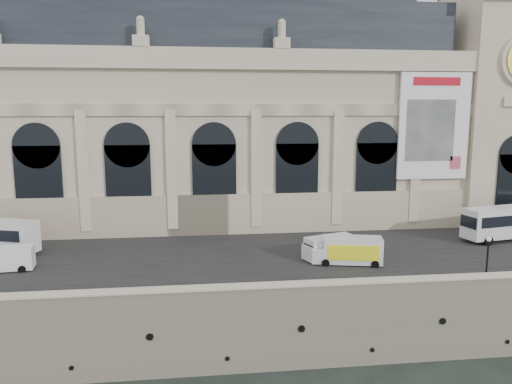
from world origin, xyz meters
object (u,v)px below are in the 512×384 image
at_px(van_b, 1,259).
at_px(lamp_right, 487,261).
at_px(box_truck, 348,251).
at_px(van_c, 327,248).

relative_size(van_b, lamp_right, 1.25).
relative_size(van_b, box_truck, 0.76).
height_order(box_truck, lamp_right, lamp_right).
bearing_deg(van_c, van_b, 179.85).
xyz_separation_m(van_c, lamp_right, (11.83, -8.74, 0.91)).
xyz_separation_m(van_b, van_c, (31.29, -0.08, 0.03)).
bearing_deg(box_truck, van_c, 134.13).
xyz_separation_m(van_b, box_truck, (32.97, -1.81, 0.20)).
bearing_deg(van_c, box_truck, -45.87).
height_order(van_c, box_truck, box_truck).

